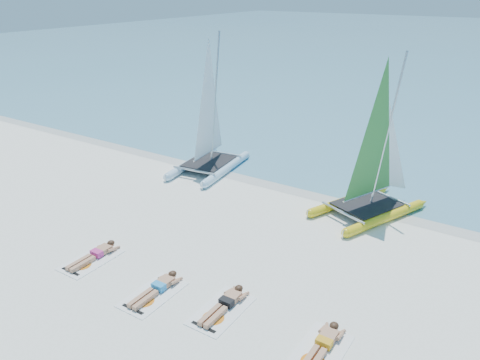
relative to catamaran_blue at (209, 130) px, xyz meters
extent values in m
plane|color=white|center=(3.88, -5.36, -1.81)|extent=(140.00, 140.00, 0.00)
cube|color=silver|center=(3.88, 0.14, -1.80)|extent=(140.00, 1.40, 0.01)
cylinder|color=#C2EDFF|center=(-0.87, -0.20, -1.63)|extent=(0.84, 3.99, 0.35)
cone|color=#C2EDFF|center=(-1.14, 1.98, -1.63)|extent=(0.39, 0.55, 0.33)
cylinder|color=#C2EDFF|center=(0.89, 0.02, -1.63)|extent=(0.84, 3.99, 0.35)
cone|color=#C2EDFF|center=(0.62, 2.20, -1.63)|extent=(0.39, 0.55, 0.33)
cube|color=black|center=(0.01, -0.09, -1.43)|extent=(1.97, 2.38, 0.03)
cylinder|color=silver|center=(-0.08, 0.62, 1.31)|extent=(0.21, 1.05, 5.48)
cylinder|color=yellow|center=(6.58, -0.17, -1.64)|extent=(1.79, 3.67, 0.34)
cone|color=yellow|center=(7.39, 1.78, -1.64)|extent=(0.49, 0.58, 0.32)
cylinder|color=yellow|center=(8.16, -0.83, -1.64)|extent=(1.79, 3.67, 0.34)
cone|color=yellow|center=(8.97, 1.12, -1.64)|extent=(0.49, 0.58, 0.32)
cube|color=black|center=(7.37, -0.50, -1.44)|extent=(2.34, 2.58, 0.03)
cylinder|color=silver|center=(7.63, 0.13, 1.20)|extent=(0.46, 0.96, 5.29)
cube|color=white|center=(1.50, -8.06, -1.80)|extent=(1.00, 1.85, 0.02)
cube|color=tan|center=(1.50, -7.63, -1.69)|extent=(0.36, 0.55, 0.17)
cube|color=#CE3085|center=(1.50, -7.83, -1.68)|extent=(0.37, 0.22, 0.17)
cube|color=tan|center=(1.50, -8.43, -1.72)|extent=(0.31, 0.85, 0.13)
sphere|color=tan|center=(1.50, -7.26, -1.65)|extent=(0.21, 0.21, 0.21)
ellipsoid|color=#372114|center=(1.50, -7.25, -1.61)|extent=(0.22, 0.24, 0.15)
cube|color=white|center=(4.22, -8.31, -1.80)|extent=(1.00, 1.85, 0.02)
cube|color=tan|center=(4.22, -7.88, -1.69)|extent=(0.36, 0.55, 0.17)
cube|color=#278ED3|center=(4.22, -8.08, -1.68)|extent=(0.37, 0.22, 0.17)
cube|color=tan|center=(4.22, -8.68, -1.72)|extent=(0.31, 0.85, 0.13)
sphere|color=tan|center=(4.22, -7.51, -1.65)|extent=(0.21, 0.21, 0.21)
ellipsoid|color=#372114|center=(4.22, -7.50, -1.61)|extent=(0.22, 0.24, 0.15)
cube|color=white|center=(6.14, -7.86, -1.80)|extent=(1.00, 1.85, 0.02)
cube|color=tan|center=(6.14, -7.43, -1.69)|extent=(0.36, 0.55, 0.17)
cube|color=black|center=(6.14, -7.63, -1.68)|extent=(0.37, 0.22, 0.17)
cube|color=tan|center=(6.14, -8.23, -1.72)|extent=(0.31, 0.85, 0.13)
sphere|color=tan|center=(6.14, -7.06, -1.65)|extent=(0.21, 0.21, 0.21)
ellipsoid|color=#372114|center=(6.14, -7.05, -1.61)|extent=(0.22, 0.24, 0.15)
cube|color=white|center=(8.84, -7.87, -1.80)|extent=(1.00, 1.85, 0.02)
cube|color=tan|center=(8.84, -7.44, -1.69)|extent=(0.36, 0.55, 0.17)
cube|color=orange|center=(8.84, -7.64, -1.68)|extent=(0.37, 0.22, 0.17)
cube|color=tan|center=(8.84, -8.24, -1.72)|extent=(0.31, 0.85, 0.13)
sphere|color=tan|center=(8.84, -7.07, -1.65)|extent=(0.21, 0.21, 0.21)
ellipsoid|color=#372114|center=(8.84, -7.06, -1.61)|extent=(0.22, 0.24, 0.15)
camera|label=1|loc=(11.79, -15.70, 5.87)|focal=35.00mm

